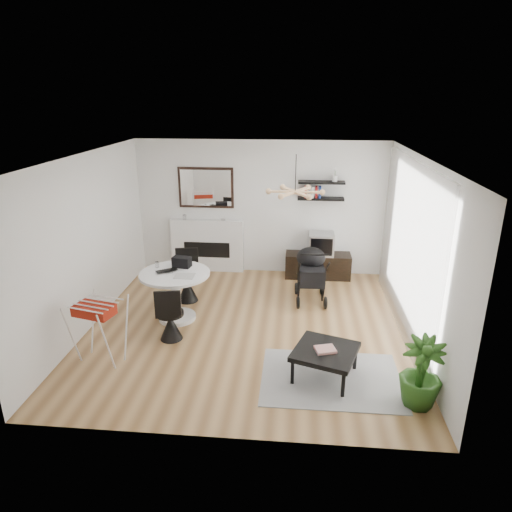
# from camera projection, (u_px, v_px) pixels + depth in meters

# --- Properties ---
(floor) EXTENTS (5.00, 5.00, 0.00)m
(floor) POSITION_uv_depth(u_px,v_px,m) (247.00, 327.00, 7.31)
(floor) COLOR brown
(floor) RESTS_ON ground
(ceiling) EXTENTS (5.00, 5.00, 0.00)m
(ceiling) POSITION_uv_depth(u_px,v_px,m) (246.00, 157.00, 6.40)
(ceiling) COLOR white
(ceiling) RESTS_ON wall_back
(wall_back) EXTENTS (5.00, 0.00, 5.00)m
(wall_back) POSITION_uv_depth(u_px,v_px,m) (261.00, 208.00, 9.20)
(wall_back) COLOR white
(wall_back) RESTS_ON floor
(wall_left) EXTENTS (0.00, 5.00, 5.00)m
(wall_left) POSITION_uv_depth(u_px,v_px,m) (87.00, 243.00, 7.07)
(wall_left) COLOR white
(wall_left) RESTS_ON floor
(wall_right) EXTENTS (0.00, 5.00, 5.00)m
(wall_right) POSITION_uv_depth(u_px,v_px,m) (417.00, 253.00, 6.64)
(wall_right) COLOR white
(wall_right) RESTS_ON floor
(sheer_curtain) EXTENTS (0.04, 3.60, 2.60)m
(sheer_curtain) POSITION_uv_depth(u_px,v_px,m) (407.00, 248.00, 6.84)
(sheer_curtain) COLOR white
(sheer_curtain) RESTS_ON wall_right
(fireplace) EXTENTS (1.50, 0.17, 2.16)m
(fireplace) POSITION_uv_depth(u_px,v_px,m) (207.00, 239.00, 9.45)
(fireplace) COLOR white
(fireplace) RESTS_ON floor
(shelf_lower) EXTENTS (0.90, 0.25, 0.04)m
(shelf_lower) POSITION_uv_depth(u_px,v_px,m) (321.00, 199.00, 8.89)
(shelf_lower) COLOR black
(shelf_lower) RESTS_ON wall_back
(shelf_upper) EXTENTS (0.90, 0.25, 0.04)m
(shelf_upper) POSITION_uv_depth(u_px,v_px,m) (321.00, 182.00, 8.78)
(shelf_upper) COLOR black
(shelf_upper) RESTS_ON wall_back
(pendant_lamp) EXTENTS (0.90, 0.90, 0.10)m
(pendant_lamp) POSITION_uv_depth(u_px,v_px,m) (295.00, 192.00, 6.81)
(pendant_lamp) COLOR tan
(pendant_lamp) RESTS_ON ceiling
(tv_console) EXTENTS (1.30, 0.46, 0.49)m
(tv_console) POSITION_uv_depth(u_px,v_px,m) (318.00, 265.00, 9.25)
(tv_console) COLOR black
(tv_console) RESTS_ON floor
(crt_tv) EXTENTS (0.50, 0.44, 0.44)m
(crt_tv) POSITION_uv_depth(u_px,v_px,m) (321.00, 244.00, 9.09)
(crt_tv) COLOR #AEADAF
(crt_tv) RESTS_ON tv_console
(dining_table) EXTENTS (1.13, 1.13, 0.83)m
(dining_table) POSITION_uv_depth(u_px,v_px,m) (176.00, 289.00, 7.41)
(dining_table) COLOR white
(dining_table) RESTS_ON floor
(laptop) EXTENTS (0.41, 0.38, 0.03)m
(laptop) POSITION_uv_depth(u_px,v_px,m) (168.00, 272.00, 7.30)
(laptop) COLOR black
(laptop) RESTS_ON dining_table
(black_bag) EXTENTS (0.32, 0.23, 0.17)m
(black_bag) POSITION_uv_depth(u_px,v_px,m) (182.00, 262.00, 7.52)
(black_bag) COLOR black
(black_bag) RESTS_ON dining_table
(newspaper) EXTENTS (0.31, 0.26, 0.01)m
(newspaper) POSITION_uv_depth(u_px,v_px,m) (184.00, 276.00, 7.17)
(newspaper) COLOR beige
(newspaper) RESTS_ON dining_table
(drinking_glass) EXTENTS (0.06, 0.06, 0.10)m
(drinking_glass) POSITION_uv_depth(u_px,v_px,m) (157.00, 265.00, 7.51)
(drinking_glass) COLOR white
(drinking_glass) RESTS_ON dining_table
(chair_far) EXTENTS (0.46, 0.47, 0.94)m
(chair_far) POSITION_uv_depth(u_px,v_px,m) (187.00, 285.00, 8.18)
(chair_far) COLOR black
(chair_far) RESTS_ON floor
(chair_near) EXTENTS (0.43, 0.45, 0.88)m
(chair_near) POSITION_uv_depth(u_px,v_px,m) (170.00, 323.00, 6.87)
(chair_near) COLOR black
(chair_near) RESTS_ON floor
(drying_rack) EXTENTS (0.73, 0.70, 0.91)m
(drying_rack) POSITION_uv_depth(u_px,v_px,m) (99.00, 330.00, 6.25)
(drying_rack) COLOR white
(drying_rack) RESTS_ON floor
(stroller) EXTENTS (0.58, 0.89, 1.06)m
(stroller) POSITION_uv_depth(u_px,v_px,m) (311.00, 276.00, 8.16)
(stroller) COLOR black
(stroller) RESTS_ON floor
(rug) EXTENTS (1.82, 1.31, 0.01)m
(rug) POSITION_uv_depth(u_px,v_px,m) (331.00, 379.00, 5.99)
(rug) COLOR #969696
(rug) RESTS_ON floor
(coffee_table) EXTENTS (0.98, 0.98, 0.40)m
(coffee_table) POSITION_uv_depth(u_px,v_px,m) (325.00, 352.00, 5.93)
(coffee_table) COLOR black
(coffee_table) RESTS_ON rug
(magazines) EXTENTS (0.30, 0.26, 0.04)m
(magazines) POSITION_uv_depth(u_px,v_px,m) (325.00, 349.00, 5.88)
(magazines) COLOR #B7352D
(magazines) RESTS_ON coffee_table
(potted_plant) EXTENTS (0.61, 0.61, 0.89)m
(potted_plant) POSITION_uv_depth(u_px,v_px,m) (421.00, 373.00, 5.36)
(potted_plant) COLOR #275518
(potted_plant) RESTS_ON floor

